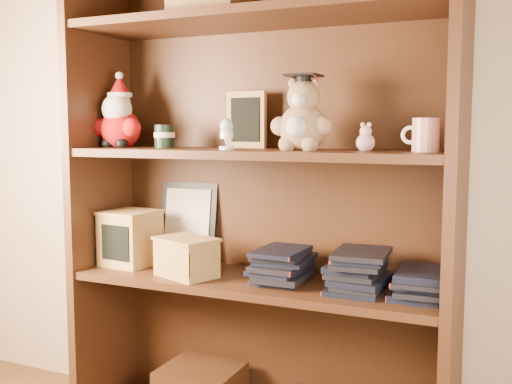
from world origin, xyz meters
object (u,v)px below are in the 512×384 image
treats_box (130,237)px  teacher_mug (425,135)px  bookcase (262,203)px  grad_teddy_bear (303,121)px

treats_box → teacher_mug: bearing=0.0°
bookcase → grad_teddy_bear: size_ratio=7.09×
grad_teddy_bear → treats_box: (-0.62, 0.01, -0.39)m
bookcase → teacher_mug: (0.50, -0.05, 0.22)m
grad_teddy_bear → treats_box: bearing=179.4°
grad_teddy_bear → teacher_mug: (0.35, 0.01, -0.04)m
bookcase → treats_box: (-0.47, -0.05, -0.13)m
grad_teddy_bear → teacher_mug: grad_teddy_bear is taller
teacher_mug → grad_teddy_bear: bearing=-178.9°
bookcase → treats_box: 0.49m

